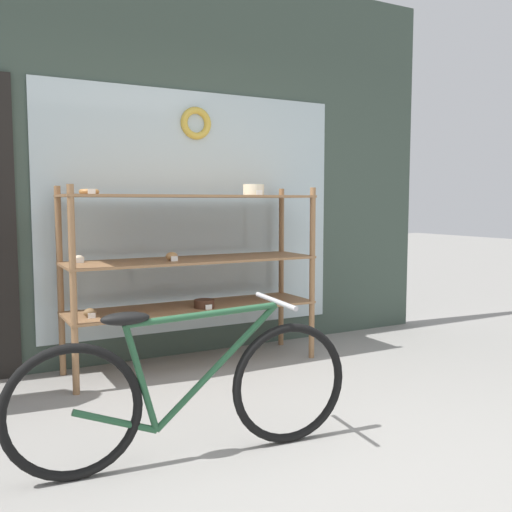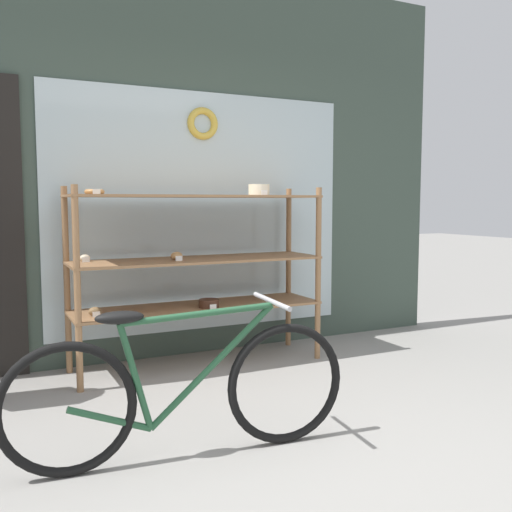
# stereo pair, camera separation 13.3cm
# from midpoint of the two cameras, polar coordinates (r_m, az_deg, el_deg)

# --- Properties ---
(ground_plane) EXTENTS (30.00, 30.00, 0.00)m
(ground_plane) POSITION_cam_midpoint_polar(r_m,az_deg,el_deg) (2.74, 9.04, -21.31)
(ground_plane) COLOR gray
(storefront_facade) EXTENTS (4.97, 0.13, 3.09)m
(storefront_facade) POSITION_cam_midpoint_polar(r_m,az_deg,el_deg) (4.58, -10.03, 8.75)
(storefront_facade) COLOR #3D4C42
(storefront_facade) RESTS_ON ground_plane
(display_case) EXTENTS (1.86, 0.51, 1.36)m
(display_case) POSITION_cam_midpoint_polar(r_m,az_deg,el_deg) (4.25, -7.23, -0.11)
(display_case) COLOR #8E6642
(display_case) RESTS_ON ground_plane
(bicycle) EXTENTS (1.67, 0.46, 0.75)m
(bicycle) POSITION_cam_midpoint_polar(r_m,az_deg,el_deg) (2.80, -8.28, -13.26)
(bicycle) COLOR black
(bicycle) RESTS_ON ground_plane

